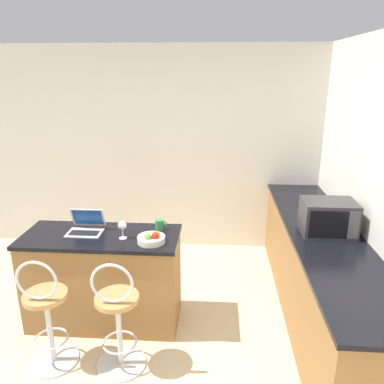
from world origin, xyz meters
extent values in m
cube|color=silver|center=(0.00, 2.50, 1.30)|extent=(12.00, 0.06, 2.60)
cube|color=olive|center=(-0.37, 0.78, 0.43)|extent=(1.37, 0.57, 0.85)
cube|color=black|center=(-0.37, 0.78, 0.87)|extent=(1.40, 0.60, 0.03)
cube|color=olive|center=(1.65, 0.99, 0.43)|extent=(0.62, 2.97, 0.85)
cube|color=black|center=(1.65, 0.99, 0.87)|extent=(0.65, 3.00, 0.03)
cylinder|color=silver|center=(-0.65, 0.21, 0.01)|extent=(0.40, 0.40, 0.02)
cylinder|color=silver|center=(-0.65, 0.21, 0.31)|extent=(0.04, 0.04, 0.60)
torus|color=silver|center=(-0.65, 0.21, 0.22)|extent=(0.28, 0.28, 0.02)
cylinder|color=#B7844C|center=(-0.65, 0.21, 0.62)|extent=(0.34, 0.34, 0.04)
torus|color=silver|center=(-0.65, 0.12, 0.81)|extent=(0.32, 0.02, 0.32)
cylinder|color=silver|center=(-0.09, 0.21, 0.01)|extent=(0.40, 0.40, 0.02)
cylinder|color=silver|center=(-0.09, 0.21, 0.31)|extent=(0.04, 0.04, 0.60)
torus|color=silver|center=(-0.09, 0.21, 0.22)|extent=(0.28, 0.28, 0.02)
cylinder|color=#B7844C|center=(-0.09, 0.21, 0.62)|extent=(0.34, 0.34, 0.04)
torus|color=silver|center=(-0.09, 0.12, 0.81)|extent=(0.32, 0.02, 0.32)
cube|color=silver|center=(-0.52, 0.81, 0.89)|extent=(0.31, 0.21, 0.01)
cube|color=black|center=(-0.52, 0.79, 0.90)|extent=(0.26, 0.12, 0.00)
cube|color=silver|center=(-0.52, 0.92, 0.99)|extent=(0.31, 0.08, 0.19)
cube|color=#19478C|center=(-0.52, 0.92, 1.00)|extent=(0.27, 0.07, 0.16)
cube|color=#2D2D30|center=(1.65, 0.96, 1.04)|extent=(0.46, 0.33, 0.31)
cube|color=black|center=(1.61, 0.79, 1.04)|extent=(0.32, 0.01, 0.24)
cube|color=#4C4C51|center=(1.82, 0.79, 1.04)|extent=(0.09, 0.01, 0.24)
cylinder|color=silver|center=(-0.15, 0.73, 0.89)|extent=(0.07, 0.07, 0.00)
cylinder|color=silver|center=(-0.15, 0.73, 0.93)|extent=(0.01, 0.01, 0.09)
sphere|color=silver|center=(-0.15, 0.73, 1.01)|extent=(0.08, 0.08, 0.08)
cylinder|color=silver|center=(0.11, 0.67, 0.91)|extent=(0.24, 0.24, 0.05)
sphere|color=red|center=(0.15, 0.64, 0.96)|extent=(0.06, 0.06, 0.06)
sphere|color=orange|center=(0.16, 0.66, 0.96)|extent=(0.06, 0.06, 0.06)
sphere|color=#66B233|center=(0.09, 0.62, 0.96)|extent=(0.06, 0.06, 0.06)
cylinder|color=#2D51AD|center=(1.70, 1.51, 0.94)|extent=(0.08, 0.08, 0.10)
torus|color=#2D51AD|center=(1.76, 1.51, 0.94)|extent=(0.01, 0.07, 0.07)
cylinder|color=#338447|center=(0.14, 0.94, 0.93)|extent=(0.08, 0.08, 0.10)
torus|color=#338447|center=(0.20, 0.94, 0.94)|extent=(0.01, 0.06, 0.06)
camera|label=1|loc=(0.66, -2.21, 2.28)|focal=35.00mm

